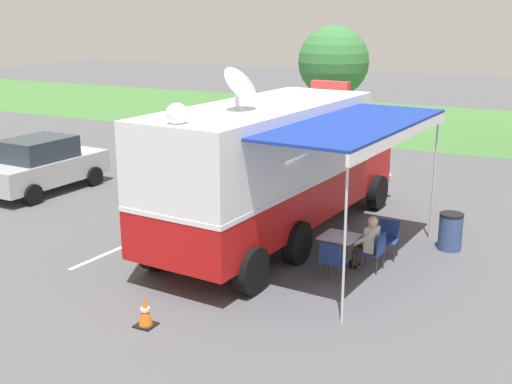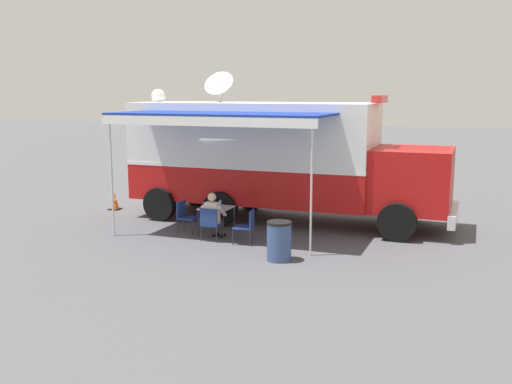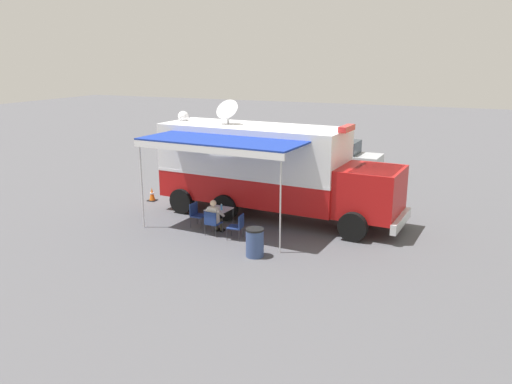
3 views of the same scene
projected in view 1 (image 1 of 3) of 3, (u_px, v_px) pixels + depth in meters
The scene contains 14 objects.
ground_plane at pixel (262, 246), 15.88m from camera, with size 100.00×100.00×0.00m, color #515156.
grass_verge at pixel (439, 125), 33.19m from camera, with size 80.00×14.00×0.01m, color #427538.
lot_stripe at pixel (141, 239), 16.38m from camera, with size 0.12×4.80×0.01m, color silver.
command_truck at pixel (279, 164), 15.96m from camera, with size 5.25×9.64×4.53m.
folding_table at pixel (339, 238), 14.41m from camera, with size 0.85×0.85×0.73m.
water_bottle at pixel (346, 230), 14.46m from camera, with size 0.07×0.07×0.22m.
folding_chair_at_table at pixel (376, 249), 14.22m from camera, with size 0.51×0.51×0.87m.
folding_chair_beside_table at pixel (332, 259), 13.66m from camera, with size 0.51×0.51×0.87m.
folding_chair_spare_by_truck at pixel (388, 236), 15.07m from camera, with size 0.52×0.52×0.87m.
seated_responder at pixel (368, 241), 14.28m from camera, with size 0.68×0.58×1.25m.
trash_bin at pixel (450, 231), 15.53m from camera, with size 0.57×0.57×0.91m.
traffic_cone at pixel (145, 312), 11.74m from camera, with size 0.36×0.36×0.58m.
car_behind_truck at pixel (42, 165), 20.55m from camera, with size 2.14×4.26×1.76m.
tree_far_left at pixel (333, 62), 29.30m from camera, with size 3.23×3.23×5.05m.
Camera 1 is at (6.75, -13.34, 5.52)m, focal length 45.18 mm.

